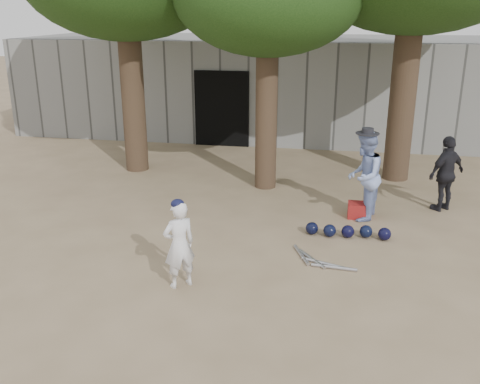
% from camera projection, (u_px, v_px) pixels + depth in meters
% --- Properties ---
extents(ground, '(70.00, 70.00, 0.00)m').
position_uv_depth(ground, '(192.00, 266.00, 8.53)').
color(ground, '#937C5E').
rests_on(ground, ground).
extents(boy_player, '(0.57, 0.55, 1.33)m').
position_uv_depth(boy_player, '(179.00, 245.00, 7.71)').
color(boy_player, white).
rests_on(boy_player, ground).
extents(spectator_blue, '(0.81, 0.96, 1.73)m').
position_uv_depth(spectator_blue, '(364.00, 176.00, 10.18)').
color(spectator_blue, '#8DA2DB').
rests_on(spectator_blue, ground).
extents(spectator_dark, '(0.93, 0.86, 1.53)m').
position_uv_depth(spectator_dark, '(446.00, 174.00, 10.67)').
color(spectator_dark, black).
rests_on(spectator_dark, ground).
extents(red_bag, '(0.42, 0.33, 0.30)m').
position_uv_depth(red_bag, '(359.00, 210.00, 10.46)').
color(red_bag, '#9F2515').
rests_on(red_bag, ground).
extents(back_building, '(16.00, 5.24, 3.00)m').
position_uv_depth(back_building, '(273.00, 85.00, 17.64)').
color(back_building, gray).
rests_on(back_building, ground).
extents(helmet_row, '(1.51, 0.31, 0.23)m').
position_uv_depth(helmet_row, '(348.00, 231.00, 9.57)').
color(helmet_row, black).
rests_on(helmet_row, ground).
extents(bat_pile, '(1.06, 0.77, 0.06)m').
position_uv_depth(bat_pile, '(317.00, 261.00, 8.64)').
color(bat_pile, '#AAA9B0').
rests_on(bat_pile, ground).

